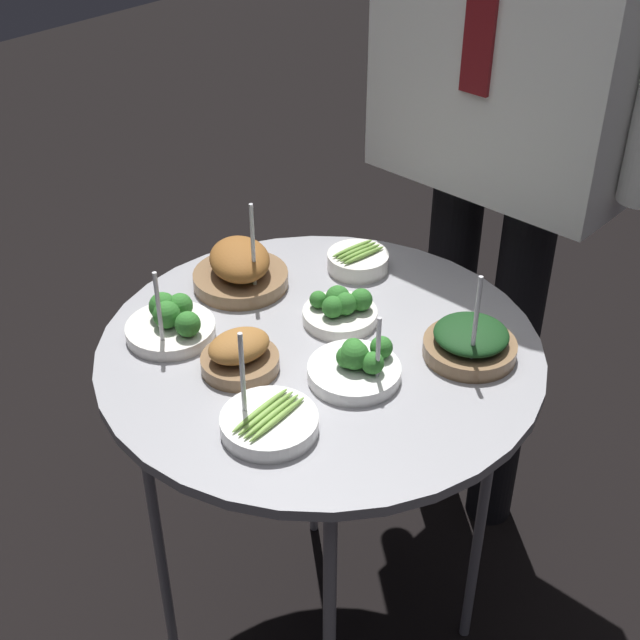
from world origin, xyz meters
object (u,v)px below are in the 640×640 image
(bowl_broccoli_back_right, at_px, (357,365))
(bowl_asparagus_front_left, at_px, (269,422))
(bowl_broccoli_mid_left, at_px, (340,309))
(bowl_roast_front_center, at_px, (240,269))
(bowl_asparagus_far_rim, at_px, (358,261))
(waiter_figure, at_px, (513,57))
(serving_cart, at_px, (320,372))
(bowl_broccoli_near_rim, at_px, (172,322))
(bowl_roast_back_left, at_px, (240,355))
(bowl_spinach_mid_right, at_px, (470,342))

(bowl_broccoli_back_right, height_order, bowl_asparagus_front_left, bowl_asparagus_front_left)
(bowl_broccoli_back_right, relative_size, bowl_broccoli_mid_left, 1.15)
(bowl_roast_front_center, height_order, bowl_asparagus_far_rim, bowl_roast_front_center)
(bowl_asparagus_far_rim, height_order, waiter_figure, waiter_figure)
(serving_cart, relative_size, bowl_roast_front_center, 4.24)
(serving_cart, bearing_deg, bowl_roast_front_center, 169.99)
(bowl_broccoli_mid_left, relative_size, bowl_broccoli_near_rim, 0.85)
(bowl_broccoli_mid_left, xyz_separation_m, waiter_figure, (-0.01, 0.46, 0.30))
(bowl_broccoli_back_right, relative_size, bowl_broccoli_near_rim, 0.98)
(bowl_roast_back_left, xyz_separation_m, bowl_roast_front_center, (-0.17, 0.16, 0.01))
(bowl_roast_back_left, distance_m, bowl_spinach_mid_right, 0.36)
(bowl_broccoli_back_right, xyz_separation_m, bowl_roast_back_left, (-0.15, -0.10, 0.00))
(serving_cart, bearing_deg, waiter_figure, 92.90)
(bowl_broccoli_mid_left, xyz_separation_m, bowl_asparagus_far_rim, (-0.09, 0.15, -0.01))
(bowl_broccoli_back_right, relative_size, waiter_figure, 0.08)
(serving_cart, height_order, bowl_roast_front_center, bowl_roast_front_center)
(bowl_roast_front_center, bearing_deg, serving_cart, -10.01)
(bowl_roast_front_center, bearing_deg, bowl_broccoli_back_right, -10.90)
(waiter_figure, bearing_deg, serving_cart, -87.10)
(bowl_broccoli_mid_left, distance_m, bowl_spinach_mid_right, 0.22)
(bowl_roast_back_left, relative_size, waiter_figure, 0.07)
(bowl_broccoli_back_right, bearing_deg, bowl_broccoli_mid_left, 140.56)
(serving_cart, xyz_separation_m, bowl_asparagus_far_rim, (-0.11, 0.22, 0.07))
(bowl_broccoli_near_rim, bearing_deg, serving_cart, 35.14)
(bowl_spinach_mid_right, xyz_separation_m, bowl_asparagus_far_rim, (-0.30, 0.08, -0.01))
(bowl_broccoli_back_right, relative_size, bowl_spinach_mid_right, 0.84)
(bowl_spinach_mid_right, bearing_deg, bowl_broccoli_near_rim, -144.25)
(bowl_spinach_mid_right, relative_size, waiter_figure, 0.10)
(bowl_roast_front_center, distance_m, waiter_figure, 0.61)
(bowl_broccoli_near_rim, bearing_deg, bowl_asparagus_front_left, -11.72)
(bowl_roast_front_center, xyz_separation_m, bowl_broccoli_near_rim, (0.03, -0.18, -0.01))
(bowl_roast_front_center, relative_size, bowl_asparagus_far_rim, 1.61)
(waiter_figure, bearing_deg, bowl_asparagus_front_left, -81.57)
(serving_cart, height_order, bowl_roast_back_left, bowl_roast_back_left)
(serving_cart, distance_m, waiter_figure, 0.66)
(bowl_asparagus_front_left, bearing_deg, serving_cart, 112.58)
(bowl_asparagus_far_rim, bearing_deg, bowl_broccoli_back_right, -50.10)
(bowl_broccoli_back_right, distance_m, bowl_spinach_mid_right, 0.19)
(bowl_broccoli_back_right, xyz_separation_m, bowl_broccoli_mid_left, (-0.12, 0.10, 0.00))
(serving_cart, height_order, bowl_broccoli_mid_left, bowl_broccoli_mid_left)
(bowl_asparagus_far_rim, bearing_deg, bowl_roast_back_left, -80.72)
(bowl_asparagus_front_left, bearing_deg, bowl_roast_back_left, 152.11)
(bowl_spinach_mid_right, height_order, waiter_figure, waiter_figure)
(bowl_broccoli_mid_left, bearing_deg, bowl_asparagus_far_rim, 120.40)
(bowl_asparagus_far_rim, bearing_deg, bowl_asparagus_front_left, -65.54)
(bowl_broccoli_back_right, xyz_separation_m, bowl_spinach_mid_right, (0.09, 0.16, 0.00))
(serving_cart, relative_size, waiter_figure, 0.44)
(bowl_asparagus_front_left, xyz_separation_m, waiter_figure, (-0.11, 0.73, 0.31))
(serving_cart, xyz_separation_m, bowl_roast_back_left, (-0.05, -0.13, 0.08))
(bowl_asparagus_front_left, height_order, bowl_asparagus_far_rim, bowl_asparagus_front_left)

